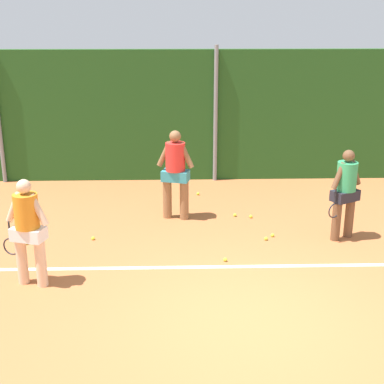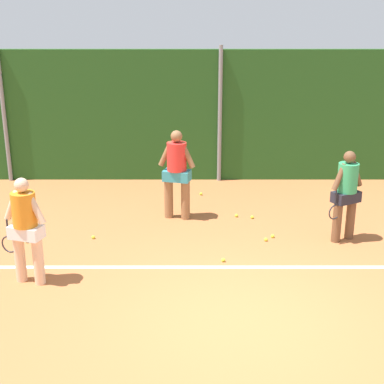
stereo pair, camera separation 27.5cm
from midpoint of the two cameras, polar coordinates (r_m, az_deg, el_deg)
name	(u,v)px [view 1 (the left image)]	position (r m, az deg, el deg)	size (l,w,h in m)	color
ground_plane	(233,257)	(9.46, 3.51, -6.91)	(28.21, 28.21, 0.00)	#B76638
hedge_fence_backdrop	(215,116)	(13.56, 1.86, 8.02)	(18.33, 0.25, 3.22)	#23511E
fence_post_center	(216,115)	(13.37, 1.91, 8.13)	(0.10, 0.10, 3.34)	gray
court_baseline_paint	(235,267)	(9.13, 3.71, -7.86)	(13.40, 0.10, 0.01)	white
player_foreground_near	(28,227)	(8.58, -17.83, -3.55)	(0.78, 0.43, 1.71)	beige
player_midcourt	(345,190)	(10.24, 15.14, 0.21)	(0.69, 0.51, 1.71)	brown
player_backcourt_far	(175,170)	(10.89, -2.48, 2.34)	(0.75, 0.45, 1.84)	#8C603D
tennis_ball_0	(235,215)	(11.29, 3.86, -2.44)	(0.07, 0.07, 0.07)	#CCDB33
tennis_ball_4	(26,243)	(10.42, -17.80, -5.14)	(0.07, 0.07, 0.07)	#CCDB33
tennis_ball_5	(225,260)	(9.30, 2.67, -7.13)	(0.07, 0.07, 0.07)	#CCDB33
tennis_ball_6	(93,238)	(10.32, -11.15, -4.81)	(0.07, 0.07, 0.07)	#CCDB33
tennis_ball_7	(272,235)	(10.36, 7.73, -4.54)	(0.07, 0.07, 0.07)	#CCDB33
tennis_ball_8	(266,239)	(10.19, 7.04, -4.90)	(0.07, 0.07, 0.07)	#CCDB33
tennis_ball_9	(251,216)	(11.24, 5.52, -2.59)	(0.07, 0.07, 0.07)	#CCDB33
tennis_ball_10	(198,194)	(12.60, 0.01, -0.18)	(0.07, 0.07, 0.07)	#CCDB33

